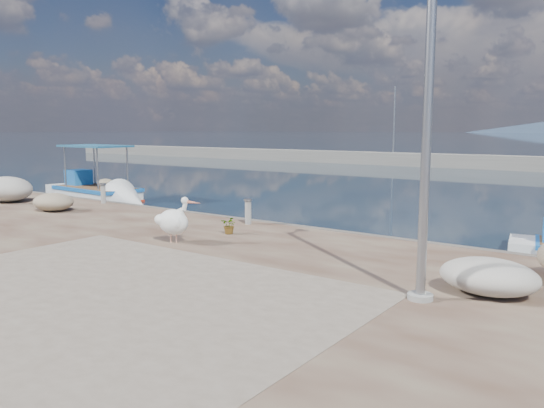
{
  "coord_description": "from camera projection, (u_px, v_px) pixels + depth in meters",
  "views": [
    {
      "loc": [
        8.9,
        -8.34,
        3.42
      ],
      "look_at": [
        0.0,
        3.8,
        1.3
      ],
      "focal_mm": 35.0,
      "sensor_mm": 36.0,
      "label": 1
    }
  ],
  "objects": [
    {
      "name": "ground",
      "position": [
        176.0,
        277.0,
        12.35
      ],
      "size": [
        1400.0,
        1400.0,
        0.0
      ],
      "primitive_type": "plane",
      "color": "#162635",
      "rests_on": "ground"
    },
    {
      "name": "quay_patch",
      "position": [
        89.0,
        297.0,
        9.3
      ],
      "size": [
        9.0,
        7.0,
        0.01
      ],
      "primitive_type": "cube",
      "color": "gray",
      "rests_on": "quay"
    },
    {
      "name": "breakwater",
      "position": [
        528.0,
        163.0,
        44.22
      ],
      "size": [
        120.0,
        2.2,
        7.5
      ],
      "color": "gray",
      "rests_on": "ground"
    },
    {
      "name": "boat_left",
      "position": [
        96.0,
        195.0,
        26.02
      ],
      "size": [
        6.6,
        2.51,
        3.12
      ],
      "rotation": [
        0.0,
        0.0,
        -0.06
      ],
      "color": "white",
      "rests_on": "ground"
    },
    {
      "name": "pelican",
      "position": [
        174.0,
        221.0,
        13.7
      ],
      "size": [
        1.26,
        0.9,
        1.21
      ],
      "rotation": [
        0.0,
        0.0,
        0.42
      ],
      "color": "tan",
      "rests_on": "quay"
    },
    {
      "name": "lamp_post",
      "position": [
        428.0,
        106.0,
        8.75
      ],
      "size": [
        0.44,
        0.96,
        7.0
      ],
      "color": "gray",
      "rests_on": "quay"
    },
    {
      "name": "bollard_near",
      "position": [
        248.0,
        210.0,
        16.44
      ],
      "size": [
        0.26,
        0.26,
        0.79
      ],
      "color": "gray",
      "rests_on": "quay"
    },
    {
      "name": "bollard_far",
      "position": [
        103.0,
        192.0,
        21.13
      ],
      "size": [
        0.26,
        0.26,
        0.79
      ],
      "color": "gray",
      "rests_on": "quay"
    },
    {
      "name": "potted_plant",
      "position": [
        230.0,
        225.0,
        14.91
      ],
      "size": [
        0.54,
        0.49,
        0.51
      ],
      "primitive_type": "imported",
      "rotation": [
        0.0,
        0.0,
        0.23
      ],
      "color": "#33722D",
      "rests_on": "quay"
    },
    {
      "name": "net_pile_a",
      "position": [
        6.0,
        189.0,
        21.6
      ],
      "size": [
        2.49,
        1.81,
        1.02
      ],
      "primitive_type": "ellipsoid",
      "color": "#BAB8AC",
      "rests_on": "quay"
    },
    {
      "name": "net_pile_d",
      "position": [
        489.0,
        276.0,
        9.44
      ],
      "size": [
        1.73,
        1.29,
        0.65
      ],
      "primitive_type": "ellipsoid",
      "color": "#BAB8AC",
      "rests_on": "quay"
    },
    {
      "name": "net_pile_b",
      "position": [
        53.0,
        202.0,
        19.17
      ],
      "size": [
        1.65,
        1.28,
        0.64
      ],
      "primitive_type": "ellipsoid",
      "color": "#C5AF92",
      "rests_on": "quay"
    }
  ]
}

